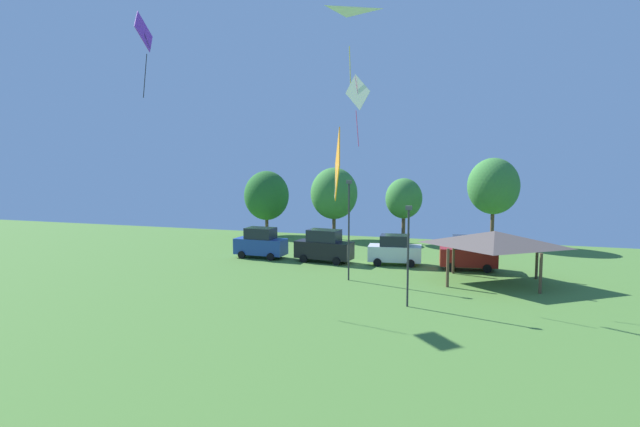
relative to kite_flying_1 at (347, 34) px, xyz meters
The scene contains 15 objects.
kite_flying_1 is the anchor object (origin of this frame).
kite_flying_2 13.57m from the kite_flying_1, 155.44° to the right, with size 1.06×2.79×5.65m.
kite_flying_6 23.32m from the kite_flying_1, 75.49° to the right, with size 0.81×2.28×2.40m.
kite_flying_7 5.61m from the kite_flying_1, 62.81° to the right, with size 1.93×1.24×4.55m.
parked_car_leftmost 18.86m from the kite_flying_1, 149.58° to the left, with size 4.43×2.16×2.58m.
parked_car_second_from_left 16.83m from the kite_flying_1, 122.40° to the left, with size 4.84×2.32×2.68m.
parked_car_third_from_left 17.04m from the kite_flying_1, 66.45° to the left, with size 4.36×2.48×2.40m.
parked_car_rightmost_in_row 18.60m from the kite_flying_1, 33.69° to the left, with size 4.45×2.41×2.61m.
park_pavilion 17.30m from the kite_flying_1, ahead, with size 7.48×5.83×3.60m.
light_post_0 13.13m from the kite_flying_1, 60.81° to the right, with size 0.36×0.20×7.03m.
light_post_1 16.08m from the kite_flying_1, 49.53° to the right, with size 0.36×0.20×5.89m.
treeline_tree_0 25.91m from the kite_flying_1, 127.58° to the left, with size 4.83×4.83×6.97m.
treeline_tree_1 22.13m from the kite_flying_1, 109.05° to the left, with size 4.83×4.83×7.40m.
treeline_tree_2 21.19m from the kite_flying_1, 85.65° to the left, with size 3.62×3.62×6.43m.
treeline_tree_3 23.70m from the kite_flying_1, 62.28° to the left, with size 4.94×4.94×8.44m.
Camera 1 is at (4.94, 0.97, 8.90)m, focal length 32.00 mm.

